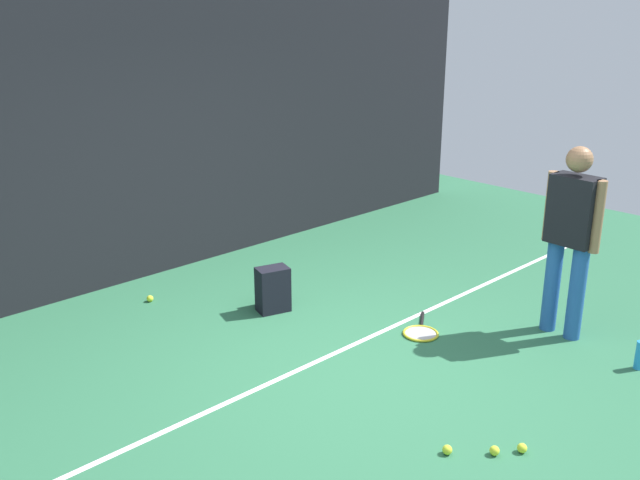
# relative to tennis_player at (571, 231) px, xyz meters

# --- Properties ---
(ground_plane) EXTENTS (12.00, 12.00, 0.00)m
(ground_plane) POSITION_rel_tennis_player_xyz_m (-1.79, 0.84, -0.97)
(ground_plane) COLOR #2D6B47
(back_fence) EXTENTS (10.00, 0.10, 2.90)m
(back_fence) POSITION_rel_tennis_player_xyz_m (-1.79, 3.84, 0.49)
(back_fence) COLOR black
(back_fence) RESTS_ON ground
(court_line) EXTENTS (9.00, 0.05, 0.00)m
(court_line) POSITION_rel_tennis_player_xyz_m (-1.79, 1.12, -0.96)
(court_line) COLOR white
(court_line) RESTS_ON ground
(tennis_player) EXTENTS (0.24, 0.53, 1.70)m
(tennis_player) POSITION_rel_tennis_player_xyz_m (0.00, 0.00, 0.00)
(tennis_player) COLOR #2659A5
(tennis_player) RESTS_ON ground
(tennis_racket) EXTENTS (0.60, 0.50, 0.03)m
(tennis_racket) POSITION_rel_tennis_player_xyz_m (-0.91, 0.86, -0.95)
(tennis_racket) COLOR black
(tennis_racket) RESTS_ON ground
(backpack) EXTENTS (0.34, 0.34, 0.44)m
(backpack) POSITION_rel_tennis_player_xyz_m (-1.54, 2.17, -0.76)
(backpack) COLOR black
(backpack) RESTS_ON ground
(tennis_ball_near_player) EXTENTS (0.07, 0.07, 0.07)m
(tennis_ball_near_player) POSITION_rel_tennis_player_xyz_m (-1.98, -0.61, -0.93)
(tennis_ball_near_player) COLOR #CCE033
(tennis_ball_near_player) RESTS_ON ground
(tennis_ball_by_fence) EXTENTS (0.07, 0.07, 0.07)m
(tennis_ball_by_fence) POSITION_rel_tennis_player_xyz_m (-2.30, 3.16, -0.93)
(tennis_ball_by_fence) COLOR #CCE033
(tennis_ball_by_fence) RESTS_ON ground
(tennis_ball_mid_court) EXTENTS (0.07, 0.07, 0.07)m
(tennis_ball_mid_court) POSITION_rel_tennis_player_xyz_m (-1.82, -0.72, -0.93)
(tennis_ball_mid_court) COLOR #CCE033
(tennis_ball_mid_court) RESTS_ON ground
(tennis_ball_far_left) EXTENTS (0.07, 0.07, 0.07)m
(tennis_ball_far_left) POSITION_rel_tennis_player_xyz_m (-2.19, -0.39, -0.93)
(tennis_ball_far_left) COLOR #CCE033
(tennis_ball_far_left) RESTS_ON ground
(water_bottle) EXTENTS (0.07, 0.07, 0.24)m
(water_bottle) POSITION_rel_tennis_player_xyz_m (-0.14, -0.77, -0.85)
(water_bottle) COLOR #268CD8
(water_bottle) RESTS_ON ground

